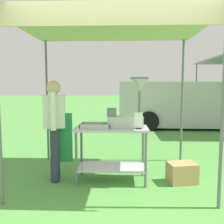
{
  "coord_description": "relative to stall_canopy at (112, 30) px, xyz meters",
  "views": [
    {
      "loc": [
        0.1,
        -2.63,
        1.51
      ],
      "look_at": [
        -0.06,
        1.42,
        1.1
      ],
      "focal_mm": 39.55,
      "sensor_mm": 36.0,
      "label": 1
    }
  ],
  "objects": [
    {
      "name": "van_silver",
      "position": [
        2.8,
        5.41,
        -1.51
      ],
      "size": [
        5.42,
        2.22,
        1.69
      ],
      "color": "#BCBCC1",
      "rests_on": "ground"
    },
    {
      "name": "donut_tray",
      "position": [
        -0.26,
        -0.15,
        -1.5
      ],
      "size": [
        0.46,
        0.31,
        0.07
      ],
      "color": "#B7B7BC",
      "rests_on": "donut_cart"
    },
    {
      "name": "vendor",
      "position": [
        -0.91,
        -0.08,
        -1.49
      ],
      "size": [
        0.46,
        0.54,
        1.61
      ],
      "color": "#2D3347",
      "rests_on": "ground"
    },
    {
      "name": "ground_plane",
      "position": [
        0.06,
        4.68,
        -2.39
      ],
      "size": [
        70.0,
        70.0,
        0.0
      ],
      "primitive_type": "plane",
      "color": "#519342"
    },
    {
      "name": "menu_sign",
      "position": [
        0.41,
        -0.24,
        -1.41
      ],
      "size": [
        0.13,
        0.05,
        0.25
      ],
      "color": "black",
      "rests_on": "donut_cart"
    },
    {
      "name": "donut_cart",
      "position": [
        0.0,
        -0.1,
        -1.77
      ],
      "size": [
        1.15,
        0.59,
        0.87
      ],
      "color": "#B7B7BC",
      "rests_on": "ground"
    },
    {
      "name": "supply_crate",
      "position": [
        1.12,
        -0.13,
        -2.23
      ],
      "size": [
        0.48,
        0.39,
        0.32
      ],
      "color": "tan",
      "rests_on": "ground"
    },
    {
      "name": "donut_fryer",
      "position": [
        0.27,
        -0.09,
        -1.22
      ],
      "size": [
        0.64,
        0.28,
        0.78
      ],
      "color": "#B7B7BC",
      "rests_on": "donut_cart"
    },
    {
      "name": "stall_canopy",
      "position": [
        0.0,
        0.0,
        0.0
      ],
      "size": [
        2.95,
        2.22,
        2.49
      ],
      "color": "slate",
      "rests_on": "ground"
    }
  ]
}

